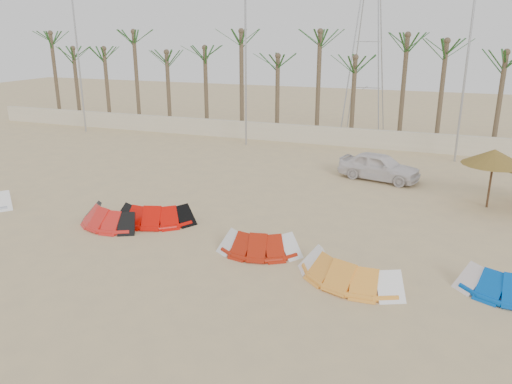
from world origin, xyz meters
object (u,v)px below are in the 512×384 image
at_px(parasol_left, 494,157).
at_px(car, 379,166).
at_px(kite_orange, 351,267).
at_px(kite_red_left, 111,215).
at_px(kite_red_right, 262,241).
at_px(kite_red_mid, 158,212).

bearing_deg(parasol_left, car, 151.70).
bearing_deg(kite_orange, parasol_left, 63.39).
relative_size(kite_orange, parasol_left, 1.43).
bearing_deg(kite_orange, car, 93.10).
distance_m(kite_red_left, car, 14.38).
bearing_deg(kite_red_right, kite_red_left, 177.05).
bearing_deg(kite_red_mid, kite_red_right, -14.29).
xyz_separation_m(kite_red_mid, parasol_left, (13.22, 6.89, 1.96)).
xyz_separation_m(kite_red_left, kite_red_right, (6.83, -0.35, -0.00)).
bearing_deg(kite_orange, kite_red_left, 172.35).
bearing_deg(kite_orange, kite_red_right, 163.36).
height_order(kite_red_mid, parasol_left, parasol_left).
bearing_deg(car, parasol_left, -104.47).
bearing_deg(kite_red_mid, kite_red_left, -150.00).
height_order(kite_red_left, kite_red_right, same).
xyz_separation_m(kite_orange, parasol_left, (4.62, 9.23, 1.95)).
distance_m(kite_red_left, kite_red_mid, 1.92).
bearing_deg(kite_red_mid, parasol_left, 27.54).
xyz_separation_m(kite_red_mid, car, (7.94, 9.73, 0.32)).
bearing_deg(car, kite_red_mid, 154.63).
xyz_separation_m(kite_orange, car, (-0.65, 12.07, 0.32)).
relative_size(kite_red_right, kite_orange, 0.80).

